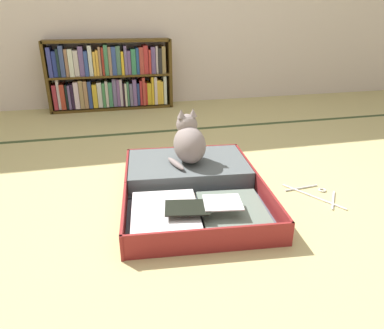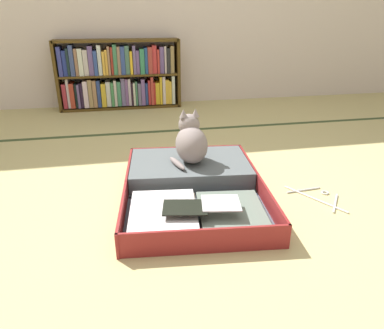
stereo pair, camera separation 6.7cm
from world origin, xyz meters
name	(u,v)px [view 1 (the left image)]	position (x,y,z in m)	size (l,w,h in m)	color
ground_plane	(216,216)	(0.00, 0.00, 0.00)	(10.00, 10.00, 0.00)	tan
tatami_border	(167,131)	(0.00, 1.38, 0.00)	(4.80, 0.05, 0.00)	#384827
bookshelf	(110,77)	(-0.42, 2.27, 0.32)	(1.21, 0.23, 0.67)	#4F3915
open_suitcase	(190,183)	(-0.06, 0.29, 0.05)	(0.80, 1.02, 0.12)	maroon
black_cat	(189,142)	(-0.03, 0.44, 0.23)	(0.23, 0.27, 0.30)	gray
clothes_hanger	(316,194)	(0.59, 0.08, 0.01)	(0.26, 0.33, 0.01)	silver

